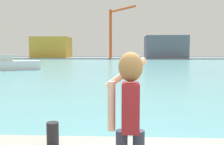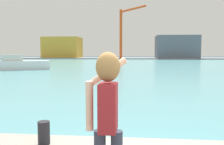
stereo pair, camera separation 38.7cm
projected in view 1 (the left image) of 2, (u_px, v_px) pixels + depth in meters
The scene contains 9 objects.
ground_plane at pixel (127, 63), 52.76m from camera, with size 220.00×220.00×0.00m, color #334751.
harbor_water at pixel (127, 63), 54.75m from camera, with size 140.00×100.00×0.02m, color #599EA8.
far_shore_dock at pixel (125, 58), 94.55m from camera, with size 140.00×20.00×0.38m, color gray.
person_photographer at pixel (129, 110), 2.80m from camera, with size 0.52×0.55×1.74m.
harbor_bollard at pixel (53, 134), 4.49m from camera, with size 0.23×0.23×0.44m, color black.
boat_moored at pixel (9, 64), 31.97m from camera, with size 7.85×5.45×2.05m.
warehouse_left at pixel (52, 47), 97.11m from camera, with size 14.36×11.11×8.19m, color gold.
warehouse_right at pixel (165, 47), 89.90m from camera, with size 15.08×10.50×8.18m, color slate.
port_crane at pixel (113, 28), 86.89m from camera, with size 9.20×11.31×17.65m.
Camera 1 is at (-0.70, -2.84, 2.33)m, focal length 38.58 mm.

